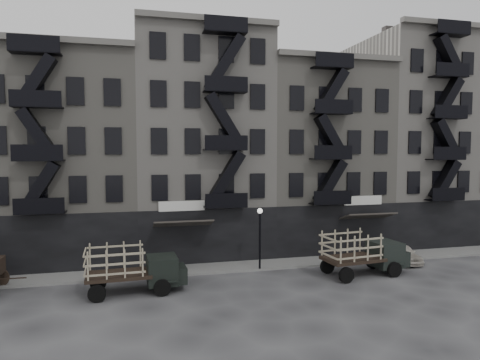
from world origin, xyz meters
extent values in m
plane|color=#38383A|center=(0.00, 0.00, 0.00)|extent=(140.00, 140.00, 0.00)
cube|color=slate|center=(0.00, 3.75, 0.07)|extent=(55.00, 2.50, 0.15)
cube|color=gray|center=(-10.00, 10.00, 7.50)|extent=(10.00, 10.00, 15.00)
cube|color=black|center=(-10.00, 5.05, 2.00)|extent=(10.00, 0.35, 4.00)
cube|color=#595651|center=(-10.00, 4.85, 15.20)|extent=(10.00, 0.50, 0.40)
cube|color=#4C4744|center=(-13.00, 10.00, 15.60)|extent=(0.70, 0.70, 1.20)
cube|color=#4C4744|center=(-7.50, 10.00, 15.60)|extent=(0.70, 0.70, 1.20)
cube|color=#ABA59D|center=(0.00, 10.00, 8.50)|extent=(10.00, 10.00, 17.00)
cube|color=black|center=(0.00, 5.05, 2.00)|extent=(10.00, 0.35, 4.00)
cube|color=#595651|center=(0.00, 4.85, 17.20)|extent=(10.00, 0.50, 0.40)
cube|color=#4C4744|center=(-3.00, 10.00, 17.60)|extent=(0.70, 0.70, 1.20)
cube|color=#4C4744|center=(2.50, 10.00, 17.60)|extent=(0.70, 0.70, 1.20)
cube|color=gray|center=(10.00, 10.00, 7.50)|extent=(10.00, 10.00, 15.00)
cube|color=black|center=(10.00, 5.05, 2.00)|extent=(10.00, 0.35, 4.00)
cube|color=#595651|center=(10.00, 4.85, 15.20)|extent=(10.00, 0.50, 0.40)
cube|color=#4C4744|center=(7.00, 10.00, 15.60)|extent=(0.70, 0.70, 1.20)
cube|color=#4C4744|center=(12.50, 10.00, 15.60)|extent=(0.70, 0.70, 1.20)
cube|color=#ABA59D|center=(20.00, 10.00, 9.00)|extent=(10.00, 10.00, 18.00)
cube|color=black|center=(20.00, 5.05, 2.00)|extent=(10.00, 0.35, 4.00)
cube|color=#595651|center=(20.00, 4.85, 18.20)|extent=(10.00, 0.50, 0.40)
cube|color=#4C4744|center=(17.00, 10.00, 18.60)|extent=(0.70, 0.70, 1.20)
cube|color=#4C4744|center=(22.50, 10.00, 18.60)|extent=(0.70, 0.70, 1.20)
cylinder|color=black|center=(3.00, 2.60, 2.00)|extent=(0.14, 0.14, 4.00)
sphere|color=silver|center=(3.00, 2.60, 4.10)|extent=(0.36, 0.36, 0.36)
cube|color=black|center=(-6.12, -0.03, 1.11)|extent=(3.69, 2.28, 0.19)
cube|color=black|center=(-3.69, 0.08, 1.22)|extent=(1.78, 1.98, 1.59)
cube|color=black|center=(-2.74, 0.12, 0.90)|extent=(0.92, 1.62, 0.95)
cylinder|color=black|center=(-3.75, -0.98, 0.48)|extent=(0.96, 0.28, 0.95)
cylinder|color=black|center=(-3.84, 1.13, 0.48)|extent=(0.96, 0.28, 0.95)
cylinder|color=black|center=(-7.23, -1.14, 0.48)|extent=(0.96, 0.28, 0.95)
cylinder|color=black|center=(-7.33, 0.97, 0.48)|extent=(0.96, 0.28, 0.95)
cube|color=black|center=(8.50, -0.07, 1.15)|extent=(3.95, 2.59, 0.20)
cube|color=black|center=(11.01, 0.20, 1.26)|extent=(1.96, 2.16, 1.65)
cube|color=black|center=(11.99, 0.31, 0.93)|extent=(1.05, 1.73, 0.99)
cylinder|color=black|center=(11.02, -0.90, 0.49)|extent=(1.01, 0.35, 0.99)
cylinder|color=black|center=(10.78, 1.28, 0.49)|extent=(1.01, 0.35, 0.99)
cylinder|color=black|center=(7.41, -1.29, 0.49)|extent=(1.01, 0.35, 0.99)
cylinder|color=black|center=(7.18, 0.89, 0.49)|extent=(1.01, 0.35, 0.99)
imported|color=#BCB4A8|center=(13.75, 2.31, 0.66)|extent=(1.92, 4.02, 1.33)
imported|color=black|center=(-4.19, 1.04, 0.84)|extent=(1.01, 0.94, 1.67)
camera|label=1|loc=(-5.12, -24.80, 8.18)|focal=32.00mm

